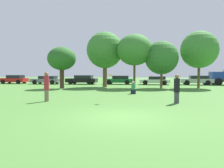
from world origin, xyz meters
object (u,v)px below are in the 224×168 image
tree_1 (105,50)px  parked_car_silver (197,80)px  parked_car_grey (46,80)px  parked_car_white (155,80)px  person_thrower (47,86)px  tree_4 (199,50)px  bystander_sitting (133,89)px  parked_car_black (82,79)px  person_catcher (177,89)px  tree_0 (62,59)px  tree_3 (162,58)px  tree_2 (135,50)px  frisbee (110,75)px  parked_car_green (119,80)px  parked_car_red (14,79)px

tree_1 → parked_car_silver: (12.00, 5.40, -3.67)m
parked_car_grey → parked_car_white: (15.76, 0.29, -0.01)m
person_thrower → tree_4: 18.04m
bystander_sitting → parked_car_black: bearing=120.2°
tree_4 → tree_1: bearing=177.6°
person_catcher → parked_car_silver: person_catcher is taller
tree_0 → parked_car_black: size_ratio=1.00×
tree_1 → tree_4: tree_1 is taller
tree_0 → person_catcher: bearing=-44.4°
tree_0 → tree_3: size_ratio=0.87×
tree_0 → tree_3: bearing=8.2°
tree_2 → tree_0: bearing=-168.9°
bystander_sitting → parked_car_silver: (8.46, 13.24, 0.26)m
person_thrower → tree_1: tree_1 is taller
person_catcher → bystander_sitting: 5.87m
person_catcher → tree_3: size_ratio=0.33×
person_catcher → tree_1: size_ratio=0.26×
tree_4 → parked_car_grey: tree_4 is taller
tree_3 → tree_2: bearing=-179.8°
frisbee → parked_car_green: size_ratio=0.06×
tree_1 → parked_car_black: bearing=127.8°
person_thrower → tree_3: 14.65m
frisbee → parked_car_green: 18.77m
tree_2 → parked_car_white: (2.81, 6.54, -3.62)m
tree_0 → tree_1: (4.34, 2.80, 1.15)m
parked_car_grey → parked_car_red: bearing=-3.5°
parked_car_black → tree_4: bearing=161.1°
tree_0 → parked_car_grey: size_ratio=1.03×
tree_0 → parked_car_green: bearing=56.6°
person_thrower → parked_car_red: person_thrower is taller
person_catcher → parked_car_grey: bearing=-49.6°
person_catcher → parked_car_green: person_catcher is taller
parked_car_grey → parked_car_green: bearing=-174.1°
tree_2 → parked_car_red: bearing=159.6°
tree_3 → parked_car_grey: 17.32m
parked_car_red → parked_car_green: (16.02, 0.13, -0.02)m
parked_car_grey → parked_car_white: bearing=-176.6°
tree_1 → parked_car_grey: (-9.42, 4.99, -3.73)m
bystander_sitting → parked_car_grey: 18.24m
tree_2 → parked_car_grey: tree_2 is taller
tree_2 → parked_car_red: size_ratio=1.47×
tree_4 → parked_car_silver: (1.31, 5.85, -3.59)m
parked_car_grey → parked_car_silver: 21.42m
parked_car_green → parked_car_black: bearing=6.1°
tree_2 → person_catcher: bearing=-77.4°
bystander_sitting → tree_0: 9.76m
tree_4 → parked_car_silver: 6.99m
bystander_sitting → tree_3: (2.97, 6.60, 2.93)m
tree_3 → tree_4: (4.19, 0.79, 0.92)m
tree_0 → tree_2: bearing=11.1°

